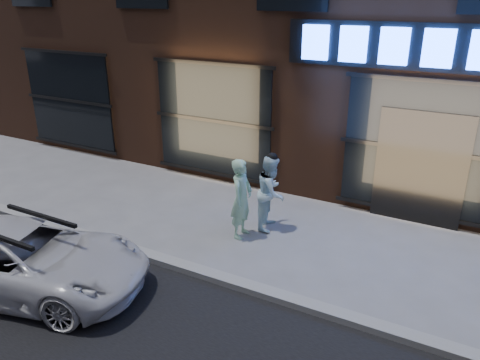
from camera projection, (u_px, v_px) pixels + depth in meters
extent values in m
plane|color=slate|center=(366.00, 327.00, 6.85)|extent=(90.00, 90.00, 0.00)
cube|color=gray|center=(366.00, 324.00, 6.83)|extent=(60.00, 0.25, 0.12)
cube|color=black|center=(416.00, 47.00, 8.92)|extent=(5.20, 0.06, 0.90)
cube|color=black|center=(420.00, 169.00, 9.61)|extent=(1.80, 0.10, 2.40)
cube|color=#FFBF72|center=(70.00, 100.00, 13.92)|extent=(3.00, 0.04, 2.60)
cube|color=black|center=(69.00, 100.00, 13.89)|extent=(3.20, 0.06, 2.80)
cube|color=#FFBF72|center=(214.00, 120.00, 11.71)|extent=(3.00, 0.04, 2.60)
cube|color=black|center=(213.00, 120.00, 11.68)|extent=(3.20, 0.06, 2.80)
cube|color=#FFBF72|center=(423.00, 149.00, 9.51)|extent=(3.00, 0.04, 2.60)
cube|color=black|center=(423.00, 150.00, 9.47)|extent=(3.20, 0.06, 2.80)
cube|color=#2659FF|center=(316.00, 42.00, 9.74)|extent=(0.55, 0.12, 0.70)
cube|color=#2659FF|center=(353.00, 44.00, 9.39)|extent=(0.55, 0.12, 0.70)
cube|color=#2659FF|center=(394.00, 46.00, 9.04)|extent=(0.55, 0.12, 0.70)
cube|color=#2659FF|center=(438.00, 48.00, 8.68)|extent=(0.55, 0.12, 0.70)
imported|color=#B7F1CE|center=(241.00, 199.00, 9.15)|extent=(0.42, 0.61, 1.62)
imported|color=white|center=(271.00, 192.00, 9.53)|extent=(0.70, 0.84, 1.56)
imported|color=silver|center=(26.00, 259.00, 7.57)|extent=(4.31, 2.79, 1.10)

